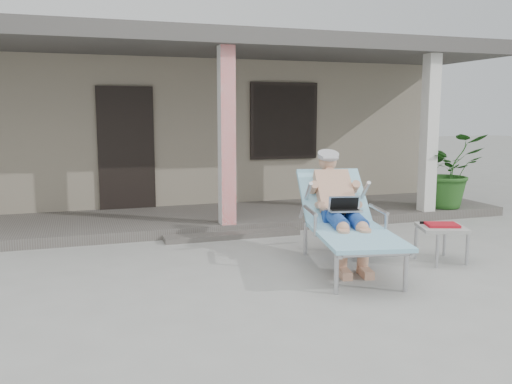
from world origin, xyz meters
name	(u,v)px	position (x,y,z in m)	size (l,w,h in m)	color
ground	(277,273)	(0.00, 0.00, 0.00)	(60.00, 60.00, 0.00)	#9E9E99
house	(176,119)	(0.00, 6.50, 1.67)	(10.40, 5.40, 3.30)	gray
porch_deck	(214,218)	(0.00, 3.00, 0.07)	(10.00, 2.00, 0.15)	#605B56
porch_overhang	(213,50)	(0.00, 2.95, 2.79)	(10.00, 2.30, 2.85)	silver
porch_step	(233,235)	(0.00, 1.85, 0.04)	(2.00, 0.30, 0.07)	#605B56
lounger	(343,192)	(0.88, 0.13, 0.88)	(1.23, 2.27, 1.43)	#B7B7BC
side_table	(442,230)	(2.06, -0.18, 0.40)	(0.68, 0.68, 0.48)	#A3A39E
potted_palm	(447,170)	(4.05, 2.34, 0.80)	(1.18, 1.02, 1.31)	#26591E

